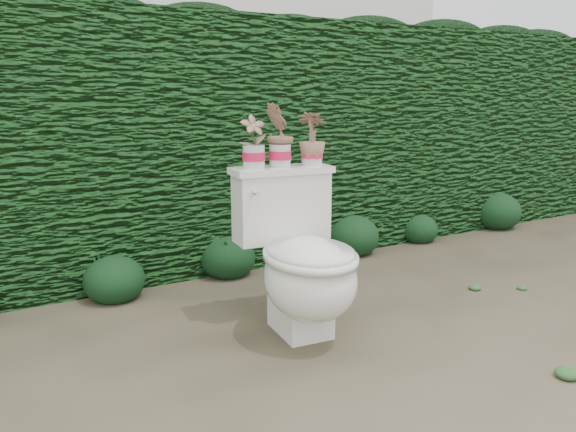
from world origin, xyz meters
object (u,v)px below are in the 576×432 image
potted_plant_right (312,140)px  toilet (302,262)px  potted_plant_left (254,143)px  potted_plant_center (280,136)px

potted_plant_right → toilet: bearing=94.5°
potted_plant_left → potted_plant_right: (0.31, -0.03, 0.00)m
potted_plant_left → potted_plant_center: size_ratio=0.81×
toilet → potted_plant_right: 0.62m
potted_plant_left → potted_plant_center: (0.14, -0.01, 0.03)m
toilet → potted_plant_left: potted_plant_left is taller
toilet → potted_plant_right: potted_plant_right is taller
toilet → potted_plant_right: (0.19, 0.22, 0.55)m
toilet → potted_plant_left: (-0.12, 0.25, 0.54)m
toilet → potted_plant_center: potted_plant_center is taller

